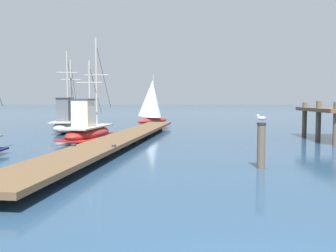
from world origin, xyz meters
The scene contains 6 objects.
floating_dock centered at (-4.53, 14.99, 0.36)m, with size 3.26×23.46×0.53m.
fishing_boat_1 centered at (-9.78, 21.27, 0.70)m, with size 2.28×6.48×5.65m.
fishing_boat_2 centered at (-6.78, 16.14, 0.62)m, with size 2.07×6.46×5.80m.
mooring_piling centered at (1.19, 8.67, 0.78)m, with size 0.30×0.30×1.49m.
perched_seagull centered at (1.19, 8.67, 1.64)m, with size 0.37×0.21×0.27m.
distant_sailboat centered at (-5.04, 30.93, 2.09)m, with size 3.35×4.36×4.62m.
Camera 1 is at (-0.98, -3.21, 2.21)m, focal length 38.84 mm.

